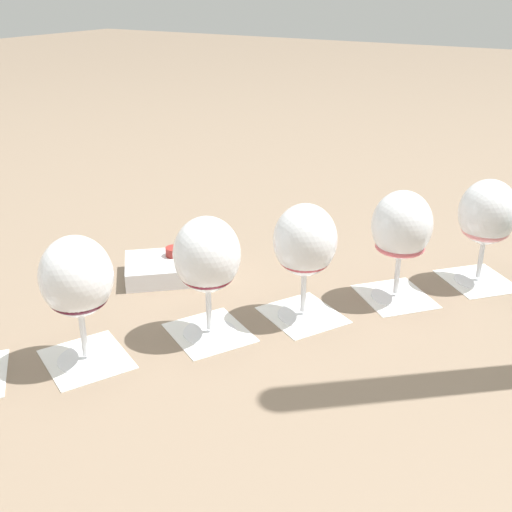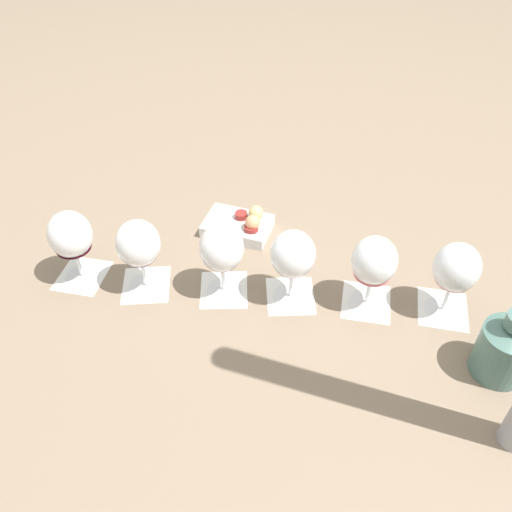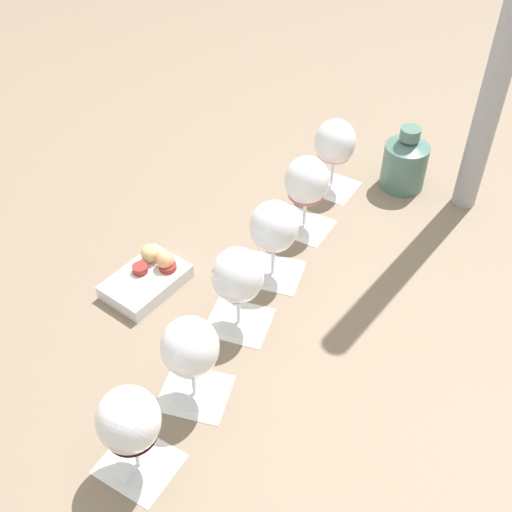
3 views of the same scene
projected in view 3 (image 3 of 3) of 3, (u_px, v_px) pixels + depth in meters
The scene contains 15 objects.
ground_plane at pixel (256, 297), 1.18m from camera, with size 8.00×8.00×0.00m, color #7F6B56.
tasting_card_0 at pixel (331, 186), 1.43m from camera, with size 0.14×0.14×0.00m.
tasting_card_1 at pixel (304, 226), 1.33m from camera, with size 0.14×0.14×0.00m.
tasting_card_2 at pixel (273, 273), 1.23m from camera, with size 0.14×0.14×0.00m.
tasting_card_3 at pixel (239, 322), 1.14m from camera, with size 0.14×0.14×0.00m.
tasting_card_4 at pixel (195, 393), 1.03m from camera, with size 0.14×0.14×0.00m.
tasting_card_5 at pixel (139, 464), 0.94m from camera, with size 0.14×0.14×0.00m.
wine_glass_0 at pixel (335, 145), 1.36m from camera, with size 0.09×0.09×0.17m.
wine_glass_1 at pixel (307, 183), 1.26m from camera, with size 0.09×0.09×0.17m.
wine_glass_2 at pixel (274, 230), 1.16m from camera, with size 0.09×0.09×0.17m.
wine_glass_3 at pixel (238, 279), 1.06m from camera, with size 0.09×0.09×0.17m.
wine_glass_4 at pixel (190, 350), 0.95m from camera, with size 0.09×0.09×0.17m.
wine_glass_5 at pixel (129, 423), 0.86m from camera, with size 0.09×0.09×0.17m.
ceramic_vase at pixel (405, 161), 1.39m from camera, with size 0.10×0.10×0.15m.
snack_dish at pixel (148, 277), 1.19m from camera, with size 0.18×0.18×0.06m.
Camera 3 is at (0.80, -0.16, 0.86)m, focal length 45.00 mm.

